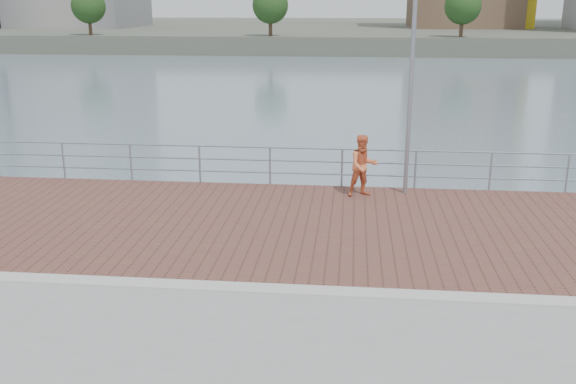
# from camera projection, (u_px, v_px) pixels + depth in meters

# --- Properties ---
(brick_lane) EXTENTS (40.00, 6.80, 0.02)m
(brick_lane) POSITION_uv_depth(u_px,v_px,m) (295.00, 225.00, 15.16)
(brick_lane) COLOR brown
(brick_lane) RESTS_ON seawall
(curb) EXTENTS (40.00, 0.40, 0.06)m
(curb) POSITION_uv_depth(u_px,v_px,m) (277.00, 290.00, 11.72)
(curb) COLOR #B7B5AD
(curb) RESTS_ON seawall
(far_shore) EXTENTS (320.00, 95.00, 2.50)m
(far_shore) POSITION_uv_depth(u_px,v_px,m) (349.00, 31.00, 128.69)
(far_shore) COLOR #4C5142
(far_shore) RESTS_ON ground
(guardrail) EXTENTS (39.06, 0.06, 1.13)m
(guardrail) POSITION_uv_depth(u_px,v_px,m) (306.00, 162.00, 18.20)
(guardrail) COLOR #8C9EA8
(guardrail) RESTS_ON brick_lane
(street_lamp) EXTENTS (0.43, 1.24, 5.84)m
(street_lamp) POSITION_uv_depth(u_px,v_px,m) (415.00, 40.00, 16.06)
(street_lamp) COLOR gray
(street_lamp) RESTS_ON brick_lane
(bystander) EXTENTS (0.98, 0.87, 1.67)m
(bystander) POSITION_uv_depth(u_px,v_px,m) (363.00, 166.00, 17.16)
(bystander) COLOR #EB7545
(bystander) RESTS_ON brick_lane
(shoreline_trees) EXTENTS (109.52, 4.78, 6.37)m
(shoreline_trees) POSITION_uv_depth(u_px,v_px,m) (274.00, 6.00, 84.78)
(shoreline_trees) COLOR #473323
(shoreline_trees) RESTS_ON far_shore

